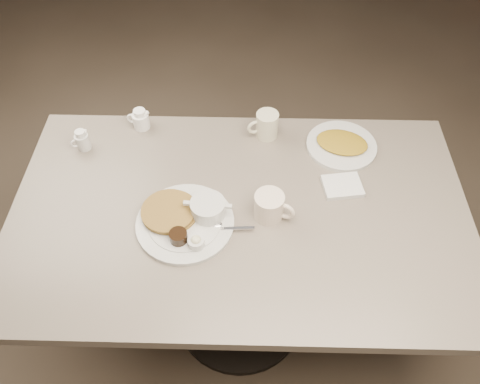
{
  "coord_description": "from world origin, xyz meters",
  "views": [
    {
      "loc": [
        0.02,
        -0.95,
        1.99
      ],
      "look_at": [
        0.0,
        0.02,
        0.82
      ],
      "focal_mm": 35.89,
      "sensor_mm": 36.0,
      "label": 1
    }
  ],
  "objects_px": {
    "main_plate": "(187,218)",
    "coffee_mug_far": "(266,125)",
    "diner_table": "(240,240)",
    "creamer_right": "(140,119)",
    "coffee_mug_near": "(270,206)",
    "hash_plate": "(342,145)",
    "creamer_left": "(82,140)"
  },
  "relations": [
    {
      "from": "diner_table",
      "to": "coffee_mug_far",
      "type": "bearing_deg",
      "value": 76.12
    },
    {
      "from": "coffee_mug_far",
      "to": "creamer_left",
      "type": "height_order",
      "value": "coffee_mug_far"
    },
    {
      "from": "main_plate",
      "to": "coffee_mug_near",
      "type": "relative_size",
      "value": 2.67
    },
    {
      "from": "coffee_mug_near",
      "to": "hash_plate",
      "type": "distance_m",
      "value": 0.41
    },
    {
      "from": "main_plate",
      "to": "coffee_mug_near",
      "type": "distance_m",
      "value": 0.26
    },
    {
      "from": "hash_plate",
      "to": "coffee_mug_near",
      "type": "bearing_deg",
      "value": -130.22
    },
    {
      "from": "coffee_mug_near",
      "to": "coffee_mug_far",
      "type": "xyz_separation_m",
      "value": [
        -0.01,
        0.37,
        0.0
      ]
    },
    {
      "from": "diner_table",
      "to": "coffee_mug_far",
      "type": "relative_size",
      "value": 11.97
    },
    {
      "from": "diner_table",
      "to": "creamer_right",
      "type": "bearing_deg",
      "value": 134.27
    },
    {
      "from": "main_plate",
      "to": "creamer_right",
      "type": "xyz_separation_m",
      "value": [
        -0.21,
        0.44,
        0.01
      ]
    },
    {
      "from": "creamer_right",
      "to": "hash_plate",
      "type": "bearing_deg",
      "value": -7.05
    },
    {
      "from": "creamer_left",
      "to": "diner_table",
      "type": "bearing_deg",
      "value": -25.61
    },
    {
      "from": "diner_table",
      "to": "coffee_mug_far",
      "type": "height_order",
      "value": "coffee_mug_far"
    },
    {
      "from": "diner_table",
      "to": "creamer_right",
      "type": "relative_size",
      "value": 15.74
    },
    {
      "from": "coffee_mug_near",
      "to": "creamer_left",
      "type": "relative_size",
      "value": 1.82
    },
    {
      "from": "coffee_mug_near",
      "to": "hash_plate",
      "type": "bearing_deg",
      "value": 49.78
    },
    {
      "from": "hash_plate",
      "to": "creamer_right",
      "type": "bearing_deg",
      "value": 172.95
    },
    {
      "from": "coffee_mug_near",
      "to": "creamer_right",
      "type": "bearing_deg",
      "value": 139.58
    },
    {
      "from": "creamer_left",
      "to": "hash_plate",
      "type": "height_order",
      "value": "creamer_left"
    },
    {
      "from": "creamer_right",
      "to": "hash_plate",
      "type": "xyz_separation_m",
      "value": [
        0.74,
        -0.09,
        -0.02
      ]
    },
    {
      "from": "diner_table",
      "to": "hash_plate",
      "type": "relative_size",
      "value": 4.82
    },
    {
      "from": "coffee_mug_far",
      "to": "diner_table",
      "type": "bearing_deg",
      "value": -103.88
    },
    {
      "from": "creamer_left",
      "to": "hash_plate",
      "type": "xyz_separation_m",
      "value": [
        0.93,
        0.02,
        -0.02
      ]
    },
    {
      "from": "main_plate",
      "to": "coffee_mug_far",
      "type": "relative_size",
      "value": 3.11
    },
    {
      "from": "coffee_mug_far",
      "to": "coffee_mug_near",
      "type": "bearing_deg",
      "value": -88.73
    },
    {
      "from": "main_plate",
      "to": "coffee_mug_far",
      "type": "bearing_deg",
      "value": 58.04
    },
    {
      "from": "diner_table",
      "to": "main_plate",
      "type": "distance_m",
      "value": 0.26
    },
    {
      "from": "creamer_left",
      "to": "creamer_right",
      "type": "distance_m",
      "value": 0.22
    },
    {
      "from": "main_plate",
      "to": "creamer_left",
      "type": "distance_m",
      "value": 0.52
    },
    {
      "from": "main_plate",
      "to": "hash_plate",
      "type": "bearing_deg",
      "value": 33.5
    },
    {
      "from": "diner_table",
      "to": "hash_plate",
      "type": "height_order",
      "value": "hash_plate"
    },
    {
      "from": "creamer_left",
      "to": "hash_plate",
      "type": "bearing_deg",
      "value": 1.51
    }
  ]
}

